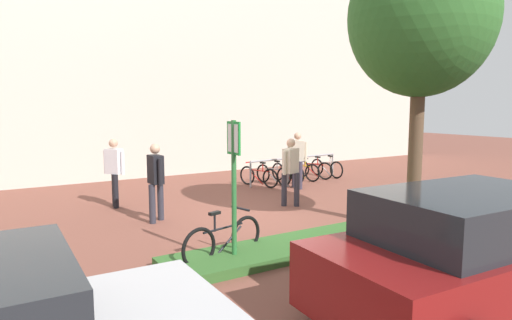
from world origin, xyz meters
name	(u,v)px	position (x,y,z in m)	size (l,w,h in m)	color
ground_plane	(263,218)	(0.00, 0.00, 0.00)	(60.00, 60.00, 0.00)	brown
building_facade	(149,36)	(0.00, 7.52, 5.00)	(28.00, 1.20, 10.00)	beige
planter_strip	(342,237)	(0.36, -2.21, 0.08)	(7.00, 1.10, 0.16)	#336028
tree_sidewalk	(421,18)	(2.10, -2.41, 4.22)	(2.82, 2.82, 5.80)	brown
parking_sign_post	(234,171)	(-1.95, -2.21, 1.52)	(0.08, 0.36, 2.31)	#2D7238
bike_at_sign	(224,240)	(-2.03, -1.99, 0.35)	(1.65, 0.53, 0.86)	black
bike_rack_cluster	(294,171)	(3.56, 3.59, 0.35)	(3.74, 1.83, 0.83)	#99999E
bollard_steel	(287,172)	(2.76, 2.93, 0.45)	(0.16, 0.16, 0.90)	#ADADB2
person_casual_tan	(297,157)	(2.88, 2.54, 0.98)	(0.51, 0.52, 1.72)	#383342
person_shirt_blue	(291,168)	(1.26, 0.66, 0.98)	(0.58, 0.35, 1.72)	#2D2D38
person_shirt_white	(114,168)	(-2.54, 2.89, 0.98)	(0.43, 0.51, 1.72)	black
person_suited_dark	(156,177)	(-2.14, 0.98, 0.98)	(0.39, 0.61, 1.72)	#2D2D38
car_maroon_wagon	(475,253)	(-0.29, -5.24, 0.76)	(4.38, 2.19, 1.54)	maroon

